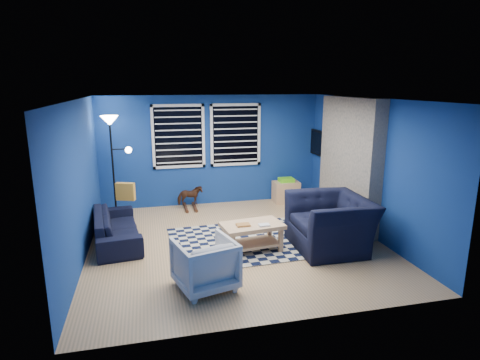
{
  "coord_description": "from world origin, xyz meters",
  "views": [
    {
      "loc": [
        -1.45,
        -6.47,
        2.75
      ],
      "look_at": [
        0.14,
        0.3,
        1.07
      ],
      "focal_mm": 30.0,
      "sensor_mm": 36.0,
      "label": 1
    }
  ],
  "objects_px": {
    "armchair_big": "(330,223)",
    "rocking_horse": "(190,196)",
    "tv": "(321,144)",
    "coffee_table": "(252,231)",
    "armchair_bent": "(205,264)",
    "cabinet": "(286,191)",
    "floor_lamp": "(112,135)",
    "sofa": "(117,227)"
  },
  "relations": [
    {
      "from": "armchair_big",
      "to": "rocking_horse",
      "type": "distance_m",
      "value": 3.44
    },
    {
      "from": "tv",
      "to": "coffee_table",
      "type": "relative_size",
      "value": 0.93
    },
    {
      "from": "tv",
      "to": "armchair_bent",
      "type": "xyz_separation_m",
      "value": [
        -3.21,
        -3.46,
        -1.05
      ]
    },
    {
      "from": "tv",
      "to": "rocking_horse",
      "type": "relative_size",
      "value": 1.84
    },
    {
      "from": "armchair_big",
      "to": "armchair_bent",
      "type": "height_order",
      "value": "armchair_big"
    },
    {
      "from": "tv",
      "to": "cabinet",
      "type": "xyz_separation_m",
      "value": [
        -0.74,
        0.19,
        -1.14
      ]
    },
    {
      "from": "rocking_horse",
      "to": "floor_lamp",
      "type": "height_order",
      "value": "floor_lamp"
    },
    {
      "from": "armchair_bent",
      "to": "cabinet",
      "type": "distance_m",
      "value": 4.41
    },
    {
      "from": "floor_lamp",
      "to": "rocking_horse",
      "type": "bearing_deg",
      "value": 5.64
    },
    {
      "from": "rocking_horse",
      "to": "floor_lamp",
      "type": "relative_size",
      "value": 0.26
    },
    {
      "from": "coffee_table",
      "to": "armchair_bent",
      "type": "bearing_deg",
      "value": -131.75
    },
    {
      "from": "cabinet",
      "to": "sofa",
      "type": "bearing_deg",
      "value": -155.49
    },
    {
      "from": "rocking_horse",
      "to": "tv",
      "type": "bearing_deg",
      "value": -97.33
    },
    {
      "from": "sofa",
      "to": "coffee_table",
      "type": "xyz_separation_m",
      "value": [
        2.23,
        -0.94,
        0.08
      ]
    },
    {
      "from": "sofa",
      "to": "cabinet",
      "type": "distance_m",
      "value": 4.1
    },
    {
      "from": "armchair_big",
      "to": "floor_lamp",
      "type": "bearing_deg",
      "value": -124.61
    },
    {
      "from": "sofa",
      "to": "floor_lamp",
      "type": "xyz_separation_m",
      "value": [
        -0.08,
        1.47,
        1.47
      ]
    },
    {
      "from": "armchair_big",
      "to": "armchair_bent",
      "type": "relative_size",
      "value": 1.76
    },
    {
      "from": "armchair_big",
      "to": "rocking_horse",
      "type": "relative_size",
      "value": 2.51
    },
    {
      "from": "sofa",
      "to": "cabinet",
      "type": "bearing_deg",
      "value": -73.17
    },
    {
      "from": "armchair_big",
      "to": "coffee_table",
      "type": "relative_size",
      "value": 1.28
    },
    {
      "from": "armchair_bent",
      "to": "floor_lamp",
      "type": "height_order",
      "value": "floor_lamp"
    },
    {
      "from": "cabinet",
      "to": "floor_lamp",
      "type": "height_order",
      "value": "floor_lamp"
    },
    {
      "from": "tv",
      "to": "rocking_horse",
      "type": "xyz_separation_m",
      "value": [
        -3.01,
        0.17,
        -1.1
      ]
    },
    {
      "from": "armchair_bent",
      "to": "coffee_table",
      "type": "bearing_deg",
      "value": -146.87
    },
    {
      "from": "coffee_table",
      "to": "rocking_horse",
      "type": "bearing_deg",
      "value": 106.38
    },
    {
      "from": "coffee_table",
      "to": "floor_lamp",
      "type": "bearing_deg",
      "value": 133.81
    },
    {
      "from": "coffee_table",
      "to": "cabinet",
      "type": "relative_size",
      "value": 1.79
    },
    {
      "from": "armchair_big",
      "to": "floor_lamp",
      "type": "height_order",
      "value": "floor_lamp"
    },
    {
      "from": "cabinet",
      "to": "tv",
      "type": "bearing_deg",
      "value": -14.06
    },
    {
      "from": "armchair_bent",
      "to": "floor_lamp",
      "type": "distance_m",
      "value": 3.98
    },
    {
      "from": "tv",
      "to": "rocking_horse",
      "type": "bearing_deg",
      "value": 176.85
    },
    {
      "from": "armchair_bent",
      "to": "rocking_horse",
      "type": "height_order",
      "value": "armchair_bent"
    },
    {
      "from": "coffee_table",
      "to": "cabinet",
      "type": "xyz_separation_m",
      "value": [
        1.52,
        2.59,
        -0.09
      ]
    },
    {
      "from": "tv",
      "to": "armchair_big",
      "type": "distance_m",
      "value": 2.89
    },
    {
      "from": "cabinet",
      "to": "floor_lamp",
      "type": "xyz_separation_m",
      "value": [
        -3.84,
        -0.18,
        1.48
      ]
    },
    {
      "from": "armchair_big",
      "to": "cabinet",
      "type": "distance_m",
      "value": 2.77
    },
    {
      "from": "sofa",
      "to": "armchair_big",
      "type": "height_order",
      "value": "armchair_big"
    },
    {
      "from": "armchair_big",
      "to": "coffee_table",
      "type": "distance_m",
      "value": 1.34
    },
    {
      "from": "tv",
      "to": "sofa",
      "type": "relative_size",
      "value": 0.54
    },
    {
      "from": "tv",
      "to": "cabinet",
      "type": "distance_m",
      "value": 1.37
    },
    {
      "from": "rocking_horse",
      "to": "coffee_table",
      "type": "relative_size",
      "value": 0.51
    }
  ]
}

